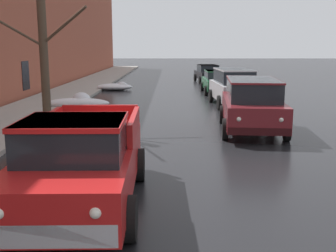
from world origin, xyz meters
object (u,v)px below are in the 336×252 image
Objects in this scene: suv_silver_parked_kerbside_mid at (233,86)px; sedan_green_parked_far_down_block at (217,81)px; bare_tree_mid_block at (42,32)px; pickup_truck_red_approaching_near_lane at (81,162)px; suv_maroon_parked_kerbside_close at (252,103)px; sedan_black_queued_behind_truck at (208,73)px.

suv_silver_parked_kerbside_mid is 1.01× the size of sedan_green_parked_far_down_block.
bare_tree_mid_block is 8.86m from pickup_truck_red_approaching_near_lane.
bare_tree_mid_block is 1.34× the size of pickup_truck_red_approaching_near_lane.
bare_tree_mid_block reaches higher than suv_maroon_parked_kerbside_close.
pickup_truck_red_approaching_near_lane is at bearing -103.62° from sedan_green_parked_far_down_block.
sedan_black_queued_behind_truck is at bearing 89.18° from sedan_green_parked_far_down_block.
bare_tree_mid_block is at bearing 172.89° from suv_maroon_parked_kerbside_close.
sedan_green_parked_far_down_block is at bearing 89.39° from suv_maroon_parked_kerbside_close.
sedan_black_queued_behind_truck is at bearing 80.10° from pickup_truck_red_approaching_near_lane.
suv_maroon_parked_kerbside_close is at bearing -90.61° from sedan_green_parked_far_down_block.
suv_maroon_parked_kerbside_close is 1.09× the size of sedan_green_parked_far_down_block.
bare_tree_mid_block is 9.68m from suv_silver_parked_kerbside_mid.
pickup_truck_red_approaching_near_lane is 19.35m from sedan_green_parked_far_down_block.
pickup_truck_red_approaching_near_lane is 1.01× the size of suv_maroon_parked_kerbside_close.
sedan_green_parked_far_down_block is (-0.16, 5.60, -0.23)m from suv_silver_parked_kerbside_mid.
bare_tree_mid_block reaches higher than pickup_truck_red_approaching_near_lane.
suv_maroon_parked_kerbside_close is at bearing -90.69° from sedan_black_queued_behind_truck.
sedan_green_parked_far_down_block is (7.58, 10.88, -2.67)m from bare_tree_mid_block.
sedan_green_parked_far_down_block is at bearing 76.38° from pickup_truck_red_approaching_near_lane.
suv_maroon_parked_kerbside_close reaches higher than pickup_truck_red_approaching_near_lane.
sedan_black_queued_behind_truck is (4.67, 26.75, -0.13)m from pickup_truck_red_approaching_near_lane.
pickup_truck_red_approaching_near_lane is 8.29m from suv_maroon_parked_kerbside_close.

